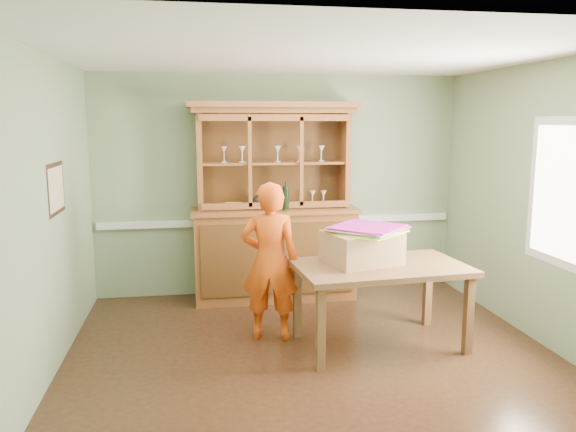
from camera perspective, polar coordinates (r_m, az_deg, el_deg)
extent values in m
plane|color=#472617|center=(5.41, 2.33, -13.65)|extent=(4.50, 4.50, 0.00)
plane|color=white|center=(5.00, 2.55, 16.09)|extent=(4.50, 4.50, 0.00)
plane|color=gray|center=(6.98, -0.92, 3.15)|extent=(4.50, 0.00, 4.50)
plane|color=gray|center=(5.08, -23.27, -0.08)|extent=(0.00, 4.00, 4.00)
plane|color=gray|center=(5.91, 24.31, 1.12)|extent=(0.00, 4.00, 4.00)
plane|color=gray|center=(3.14, 9.94, -5.03)|extent=(4.50, 0.00, 4.50)
cube|color=white|center=(7.02, -0.88, -0.52)|extent=(4.41, 0.05, 0.08)
cube|color=black|center=(5.34, -22.45, 2.58)|extent=(0.03, 0.60, 0.46)
cube|color=beige|center=(5.33, -22.39, 2.59)|extent=(0.01, 0.52, 0.38)
cube|color=white|center=(5.64, 25.92, 2.17)|extent=(0.03, 0.96, 1.36)
cube|color=white|center=(5.63, 25.87, 2.17)|extent=(0.01, 0.80, 1.20)
cube|color=brown|center=(6.83, -1.35, -3.97)|extent=(1.92, 0.59, 1.07)
cube|color=brown|center=(6.71, -1.36, 0.62)|extent=(1.98, 0.65, 0.04)
cube|color=brown|center=(6.92, -1.71, 5.74)|extent=(1.81, 0.04, 1.12)
cube|color=brown|center=(6.68, -8.98, 5.49)|extent=(0.06, 0.41, 1.12)
cube|color=brown|center=(6.91, 5.73, 5.70)|extent=(0.06, 0.41, 1.12)
cube|color=brown|center=(6.73, -1.52, 10.68)|extent=(1.92, 0.47, 0.06)
cube|color=brown|center=(6.71, -1.50, 11.23)|extent=(2.00, 0.51, 0.06)
cube|color=brown|center=(6.74, -1.50, 5.41)|extent=(1.68, 0.35, 0.03)
imported|color=#B2B2B7|center=(6.77, -2.82, 1.75)|extent=(0.20, 0.20, 0.20)
imported|color=gold|center=(6.75, -5.52, 1.06)|extent=(0.23, 0.23, 0.06)
cylinder|color=black|center=(6.52, -0.22, 2.07)|extent=(0.07, 0.07, 0.34)
cube|color=brown|center=(5.39, 9.39, -5.18)|extent=(1.67, 1.08, 0.05)
cube|color=brown|center=(4.93, 3.33, -11.38)|extent=(0.08, 0.08, 0.74)
cube|color=brown|center=(5.64, 0.94, -8.62)|extent=(0.08, 0.08, 0.74)
cube|color=brown|center=(5.50, 17.86, -9.58)|extent=(0.08, 0.08, 0.74)
cube|color=brown|center=(6.14, 13.99, -7.36)|extent=(0.08, 0.08, 0.74)
cube|color=#A27F53|center=(5.39, 7.47, -3.20)|extent=(0.77, 0.68, 0.30)
cube|color=yellow|center=(5.35, 8.06, -1.59)|extent=(0.83, 0.83, 0.01)
cube|color=green|center=(5.35, 8.06, -1.50)|extent=(0.83, 0.83, 0.01)
cube|color=#2FD2E1|center=(5.34, 8.06, -1.40)|extent=(0.83, 0.83, 0.01)
cube|color=pink|center=(5.34, 8.07, -1.31)|extent=(0.83, 0.83, 0.01)
cube|color=#D01F6E|center=(5.34, 8.07, -1.21)|extent=(0.83, 0.83, 0.01)
cube|color=#C41E9D|center=(5.34, 8.07, -1.12)|extent=(0.83, 0.83, 0.01)
imported|color=#F3510F|center=(5.51, -1.86, -4.61)|extent=(0.64, 0.49, 1.56)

